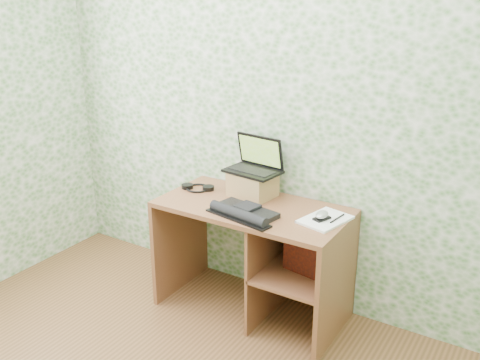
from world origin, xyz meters
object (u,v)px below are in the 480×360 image
Objects in this scene: laptop at (256,163)px; keyboard at (243,212)px; riser at (253,184)px; notepad at (325,220)px; desk at (265,246)px.

keyboard is at bearing -64.61° from laptop.
laptop is (-0.00, 0.04, 0.14)m from riser.
riser is at bearing -178.42° from notepad.
desk is 0.35m from keyboard.
desk is 3.27× the size of laptop.
desk is at bearing -36.06° from laptop.
desk is 0.40m from riser.
laptop is 0.80× the size of keyboard.
desk is at bearing -35.10° from riser.
riser reaches higher than notepad.
laptop is 0.41m from keyboard.
laptop reaches higher than notepad.
desk is 0.53m from laptop.
laptop is at bearing 137.19° from desk.
laptop reaches higher than riser.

